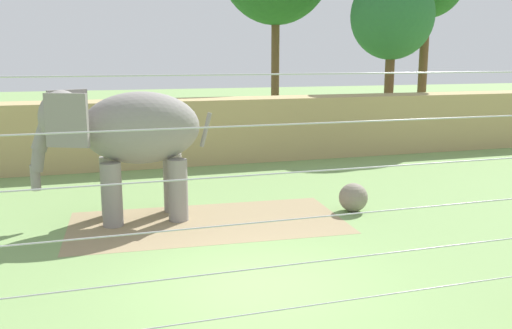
% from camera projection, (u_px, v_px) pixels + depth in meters
% --- Properties ---
extents(ground_plane, '(120.00, 120.00, 0.00)m').
position_uv_depth(ground_plane, '(256.00, 285.00, 9.82)').
color(ground_plane, '#759956').
extents(dirt_patch, '(6.86, 3.78, 0.01)m').
position_uv_depth(dirt_patch, '(208.00, 222.00, 13.48)').
color(dirt_patch, '#937F5B').
rests_on(dirt_patch, ground).
extents(embankment_wall, '(36.00, 1.80, 2.42)m').
position_uv_depth(embankment_wall, '(163.00, 132.00, 20.62)').
color(embankment_wall, tan).
rests_on(embankment_wall, ground).
extents(elephant, '(4.38, 1.84, 3.24)m').
position_uv_depth(elephant, '(127.00, 134.00, 13.34)').
color(elephant, gray).
rests_on(elephant, ground).
extents(enrichment_ball, '(0.76, 0.76, 0.76)m').
position_uv_depth(enrichment_ball, '(353.00, 197.00, 14.38)').
color(enrichment_ball, gray).
rests_on(enrichment_ball, ground).
extents(cable_fence, '(9.47, 0.25, 3.96)m').
position_uv_depth(cable_fence, '(311.00, 214.00, 7.14)').
color(cable_fence, brown).
rests_on(cable_fence, ground).
extents(tree_far_right, '(3.83, 3.83, 7.87)m').
position_uv_depth(tree_far_right, '(392.00, 17.00, 25.35)').
color(tree_far_right, brown).
rests_on(tree_far_right, ground).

